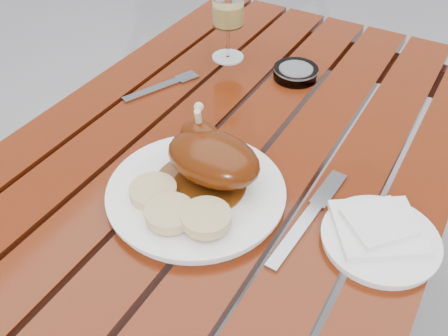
{
  "coord_description": "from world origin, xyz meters",
  "views": [
    {
      "loc": [
        0.36,
        -0.69,
        1.35
      ],
      "look_at": [
        0.03,
        -0.13,
        0.78
      ],
      "focal_mm": 40.0,
      "sensor_mm": 36.0,
      "label": 1
    }
  ],
  "objects_px": {
    "dinner_plate": "(196,193)",
    "ashtray": "(296,73)",
    "table": "(238,256)",
    "wine_glass": "(228,23)",
    "side_plate": "(380,240)"
  },
  "relations": [
    {
      "from": "side_plate",
      "to": "ashtray",
      "type": "height_order",
      "value": "ashtray"
    },
    {
      "from": "table",
      "to": "dinner_plate",
      "type": "distance_m",
      "value": 0.43
    },
    {
      "from": "wine_glass",
      "to": "ashtray",
      "type": "distance_m",
      "value": 0.2
    },
    {
      "from": "side_plate",
      "to": "ashtray",
      "type": "xyz_separation_m",
      "value": [
        -0.32,
        0.39,
        0.01
      ]
    },
    {
      "from": "dinner_plate",
      "to": "wine_glass",
      "type": "height_order",
      "value": "wine_glass"
    },
    {
      "from": "side_plate",
      "to": "wine_glass",
      "type": "bearing_deg",
      "value": 141.88
    },
    {
      "from": "dinner_plate",
      "to": "ashtray",
      "type": "bearing_deg",
      "value": 91.79
    },
    {
      "from": "wine_glass",
      "to": "side_plate",
      "type": "bearing_deg",
      "value": -38.12
    },
    {
      "from": "table",
      "to": "wine_glass",
      "type": "bearing_deg",
      "value": 124.88
    },
    {
      "from": "table",
      "to": "dinner_plate",
      "type": "height_order",
      "value": "dinner_plate"
    },
    {
      "from": "wine_glass",
      "to": "dinner_plate",
      "type": "bearing_deg",
      "value": -66.54
    },
    {
      "from": "wine_glass",
      "to": "table",
      "type": "bearing_deg",
      "value": -55.12
    },
    {
      "from": "table",
      "to": "ashtray",
      "type": "distance_m",
      "value": 0.46
    },
    {
      "from": "table",
      "to": "ashtray",
      "type": "xyz_separation_m",
      "value": [
        0.0,
        0.26,
        0.39
      ]
    },
    {
      "from": "dinner_plate",
      "to": "side_plate",
      "type": "bearing_deg",
      "value": 10.86
    }
  ]
}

